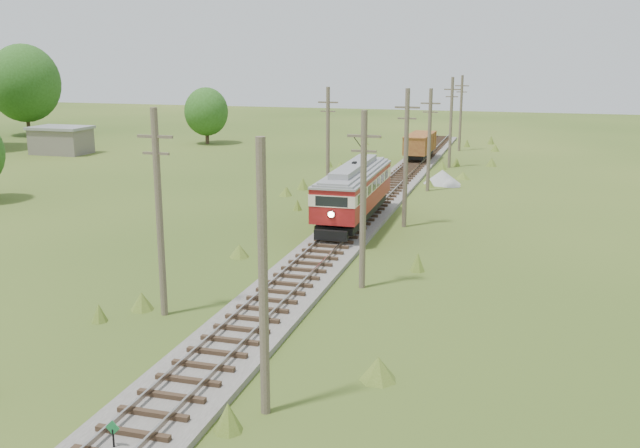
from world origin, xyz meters
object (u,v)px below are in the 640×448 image
(gondola, at_px, (420,144))
(gravel_pile, at_px, (444,178))
(switch_marker, at_px, (113,435))
(streetcar, at_px, (354,188))

(gondola, bearing_deg, gravel_pile, -70.38)
(switch_marker, distance_m, streetcar, 28.67)
(switch_marker, relative_size, gondola, 0.15)
(switch_marker, height_order, gondola, gondola)
(streetcar, bearing_deg, gravel_pile, 76.74)
(streetcar, xyz_separation_m, gravel_pile, (3.90, 17.50, -2.01))
(gondola, height_order, gravel_pile, gondola)
(switch_marker, bearing_deg, gondola, 89.80)
(streetcar, bearing_deg, gondola, 89.29)
(gondola, bearing_deg, streetcar, -87.85)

